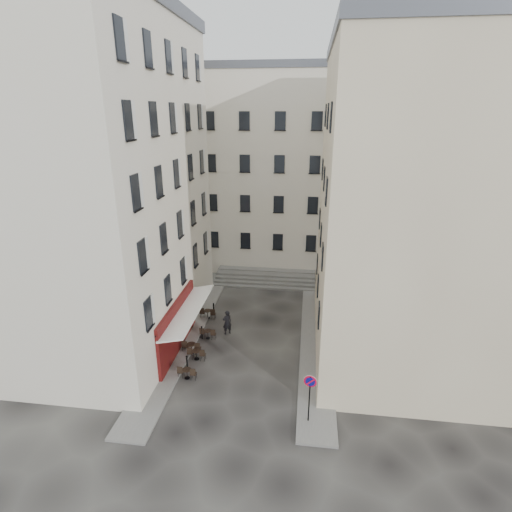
% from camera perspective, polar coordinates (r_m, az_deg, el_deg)
% --- Properties ---
extents(ground, '(90.00, 90.00, 0.00)m').
position_cam_1_polar(ground, '(25.70, -1.90, -15.13)').
color(ground, black).
rests_on(ground, ground).
extents(sidewalk_left, '(2.00, 22.00, 0.12)m').
position_cam_1_polar(sidewalk_left, '(29.88, -9.30, -9.80)').
color(sidewalk_left, slate).
rests_on(sidewalk_left, ground).
extents(sidewalk_right, '(2.00, 18.00, 0.12)m').
position_cam_1_polar(sidewalk_right, '(27.93, 8.49, -12.06)').
color(sidewalk_right, slate).
rests_on(sidewalk_right, ground).
extents(building_left, '(12.20, 16.20, 20.60)m').
position_cam_1_polar(building_left, '(27.92, -23.15, 9.21)').
color(building_left, beige).
rests_on(building_left, ground).
extents(building_right, '(12.20, 14.20, 18.60)m').
position_cam_1_polar(building_right, '(25.76, 23.09, 6.13)').
color(building_right, '#C5B192').
rests_on(building_right, ground).
extents(building_back, '(18.20, 10.20, 18.60)m').
position_cam_1_polar(building_back, '(40.33, 0.99, 12.24)').
color(building_back, beige).
rests_on(building_back, ground).
extents(cafe_storefront, '(1.74, 7.30, 3.50)m').
position_cam_1_polar(cafe_storefront, '(26.46, -10.98, -9.59)').
color(cafe_storefront, '#490A0E').
rests_on(cafe_storefront, ground).
extents(stone_steps, '(9.00, 3.15, 0.80)m').
position_cam_1_polar(stone_steps, '(36.43, 1.31, -3.23)').
color(stone_steps, '#5E5B59').
rests_on(stone_steps, ground).
extents(bollard_near, '(0.12, 0.12, 0.98)m').
position_cam_1_polar(bollard_near, '(25.27, -9.83, -14.69)').
color(bollard_near, black).
rests_on(bollard_near, ground).
extents(bollard_mid, '(0.12, 0.12, 0.98)m').
position_cam_1_polar(bollard_mid, '(28.08, -7.74, -10.70)').
color(bollard_mid, black).
rests_on(bollard_mid, ground).
extents(bollard_far, '(0.12, 0.12, 0.98)m').
position_cam_1_polar(bollard_far, '(31.04, -6.07, -7.45)').
color(bollard_far, black).
rests_on(bollard_far, ground).
extents(no_parking_sign, '(0.63, 0.16, 2.80)m').
position_cam_1_polar(no_parking_sign, '(20.70, 7.69, -18.44)').
color(no_parking_sign, black).
rests_on(no_parking_sign, ground).
extents(bistro_table_a, '(1.13, 0.53, 0.80)m').
position_cam_1_polar(bistro_table_a, '(24.61, -9.81, -16.09)').
color(bistro_table_a, black).
rests_on(bistro_table_a, ground).
extents(bistro_table_b, '(1.17, 0.55, 0.83)m').
position_cam_1_polar(bistro_table_b, '(26.11, -8.49, -13.62)').
color(bistro_table_b, black).
rests_on(bistro_table_b, ground).
extents(bistro_table_c, '(1.23, 0.58, 0.87)m').
position_cam_1_polar(bistro_table_c, '(26.73, -9.18, -12.73)').
color(bistro_table_c, black).
rests_on(bistro_table_c, ground).
extents(bistro_table_d, '(1.13, 0.53, 0.79)m').
position_cam_1_polar(bistro_table_d, '(28.11, -6.87, -10.91)').
color(bistro_table_d, black).
rests_on(bistro_table_d, ground).
extents(bistro_table_e, '(1.22, 0.57, 0.86)m').
position_cam_1_polar(bistro_table_e, '(30.57, -6.90, -8.12)').
color(bistro_table_e, black).
rests_on(bistro_table_e, ground).
extents(pedestrian, '(0.79, 0.74, 1.81)m').
position_cam_1_polar(pedestrian, '(28.28, -4.15, -9.44)').
color(pedestrian, black).
rests_on(pedestrian, ground).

